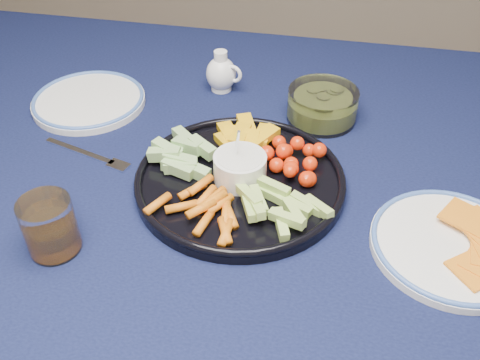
% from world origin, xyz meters
% --- Properties ---
extents(dining_table, '(1.67, 1.07, 0.75)m').
position_xyz_m(dining_table, '(0.00, 0.00, 0.66)').
color(dining_table, '#51311B').
rests_on(dining_table, ground).
extents(crudite_platter, '(0.33, 0.33, 0.11)m').
position_xyz_m(crudite_platter, '(0.08, -0.03, 0.77)').
color(crudite_platter, black).
rests_on(crudite_platter, dining_table).
extents(creamer_pitcher, '(0.08, 0.06, 0.08)m').
position_xyz_m(creamer_pitcher, '(-0.01, 0.26, 0.78)').
color(creamer_pitcher, white).
rests_on(creamer_pitcher, dining_table).
extents(pickle_bowl, '(0.13, 0.13, 0.06)m').
position_xyz_m(pickle_bowl, '(0.20, 0.19, 0.77)').
color(pickle_bowl, white).
rests_on(pickle_bowl, dining_table).
extents(cheese_plate, '(0.22, 0.22, 0.03)m').
position_xyz_m(cheese_plate, '(0.40, -0.11, 0.76)').
color(cheese_plate, white).
rests_on(cheese_plate, dining_table).
extents(juice_tumbler, '(0.07, 0.07, 0.09)m').
position_xyz_m(juice_tumbler, '(-0.14, -0.22, 0.78)').
color(juice_tumbler, white).
rests_on(juice_tumbler, dining_table).
extents(fork_left, '(0.17, 0.07, 0.00)m').
position_xyz_m(fork_left, '(-0.18, -0.01, 0.75)').
color(fork_left, silver).
rests_on(fork_left, dining_table).
extents(side_plate_extra, '(0.22, 0.22, 0.02)m').
position_xyz_m(side_plate_extra, '(-0.25, 0.15, 0.76)').
color(side_plate_extra, white).
rests_on(side_plate_extra, dining_table).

